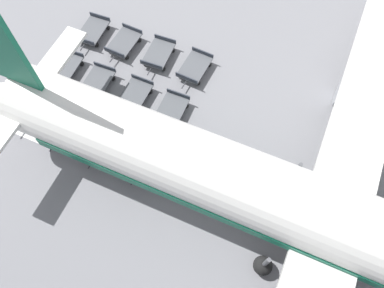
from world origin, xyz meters
name	(u,v)px	position (x,y,z in m)	size (l,w,h in m)	color
airplane	(356,232)	(16.12, -8.11, 3.29)	(38.41, 45.80, 12.59)	white
baggage_dolly_row_near_col_a	(93,31)	(4.88, -27.85, 0.48)	(3.44, 2.00, 0.92)	#515459
baggage_dolly_row_near_col_b	(65,68)	(8.70, -28.43, 0.48)	(3.44, 2.00, 0.92)	#515459
baggage_dolly_row_near_col_c	(32,109)	(12.60, -29.18, 0.48)	(3.46, 2.08, 0.92)	#515459
baggage_dolly_row_mid_a_col_a	(124,43)	(5.34, -25.14, 0.48)	(3.48, 2.21, 0.92)	#515459
baggage_dolly_row_mid_a_col_b	(97,83)	(9.32, -25.71, 0.48)	(3.44, 2.01, 0.92)	#515459
baggage_dolly_row_mid_a_col_c	(68,127)	(13.19, -26.25, 0.48)	(3.48, 2.22, 0.92)	#515459
baggage_dolly_row_mid_b_col_a	(159,54)	(5.67, -22.28, 0.48)	(3.44, 2.00, 0.92)	#515459
baggage_dolly_row_mid_b_col_b	(134,96)	(9.65, -22.78, 0.48)	(3.46, 2.10, 0.92)	#515459
baggage_dolly_row_mid_b_col_c	(104,142)	(13.61, -23.48, 0.48)	(3.46, 2.10, 0.92)	#515459
baggage_dolly_row_far_col_a	(195,67)	(6.15, -19.37, 0.48)	(3.48, 2.22, 0.92)	#515459
baggage_dolly_row_far_col_b	(171,111)	(10.15, -19.95, 0.48)	(3.45, 2.04, 0.92)	#515459
baggage_dolly_row_far_col_c	(147,158)	(13.96, -20.41, 0.48)	(3.48, 2.21, 0.92)	#515459
stand_guidance_stripe	(176,199)	(15.95, -17.90, 0.00)	(5.19, 34.52, 0.01)	white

